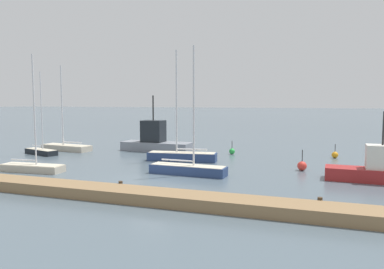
{
  "coord_description": "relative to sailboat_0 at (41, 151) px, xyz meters",
  "views": [
    {
      "loc": [
        10.87,
        -22.65,
        5.44
      ],
      "look_at": [
        0.0,
        8.79,
        2.41
      ],
      "focal_mm": 33.93,
      "sensor_mm": 36.0,
      "label": 1
    }
  ],
  "objects": [
    {
      "name": "ground_plane",
      "position": [
        15.93,
        -7.24,
        -0.4
      ],
      "size": [
        600.0,
        600.0,
        0.0
      ],
      "primitive_type": "plane",
      "color": "#4C5B66"
    },
    {
      "name": "fishing_boat_1",
      "position": [
        30.78,
        -2.93,
        0.43
      ],
      "size": [
        6.55,
        2.08,
        4.8
      ],
      "rotation": [
        0.0,
        0.0,
        -0.04
      ],
      "color": "maroon",
      "rests_on": "ground_plane"
    },
    {
      "name": "sailboat_2",
      "position": [
        5.93,
        -7.66,
        0.02
      ],
      "size": [
        5.16,
        1.82,
        9.01
      ],
      "rotation": [
        0.0,
        0.0,
        0.08
      ],
      "color": "#BCB29E",
      "rests_on": "ground_plane"
    },
    {
      "name": "sailboat_3",
      "position": [
        0.49,
        3.36,
        0.05
      ],
      "size": [
        6.1,
        2.42,
        9.38
      ],
      "rotation": [
        0.0,
        0.0,
        3.03
      ],
      "color": "#BCB29E",
      "rests_on": "ground_plane"
    },
    {
      "name": "fishing_boat_0",
      "position": [
        10.01,
        6.32,
        0.7
      ],
      "size": [
        7.85,
        2.59,
        6.1
      ],
      "rotation": [
        0.0,
        0.0,
        3.12
      ],
      "color": "gray",
      "rests_on": "ground_plane"
    },
    {
      "name": "channel_buoy_1",
      "position": [
        18.54,
        6.68,
        -0.09
      ],
      "size": [
        0.6,
        0.6,
        1.4
      ],
      "color": "green",
      "rests_on": "ground_plane"
    },
    {
      "name": "sailboat_1",
      "position": [
        15.16,
        0.94,
        0.14
      ],
      "size": [
        6.46,
        2.36,
        10.07
      ],
      "rotation": [
        0.0,
        0.0,
        3.28
      ],
      "color": "navy",
      "rests_on": "ground_plane"
    },
    {
      "name": "channel_buoy_2",
      "position": [
        25.78,
        -0.33,
        -0.03
      ],
      "size": [
        0.73,
        0.73,
        1.65
      ],
      "color": "red",
      "rests_on": "ground_plane"
    },
    {
      "name": "sailboat_0",
      "position": [
        0.0,
        0.0,
        0.0
      ],
      "size": [
        4.38,
        2.36,
        8.44
      ],
      "rotation": [
        0.0,
        0.0,
        -0.3
      ],
      "color": "black",
      "rests_on": "ground_plane"
    },
    {
      "name": "channel_buoy_0",
      "position": [
        28.52,
        7.33,
        -0.08
      ],
      "size": [
        0.62,
        0.62,
        1.35
      ],
      "color": "orange",
      "rests_on": "ground_plane"
    },
    {
      "name": "sailboat_4",
      "position": [
        17.78,
        -4.76,
        0.1
      ],
      "size": [
        5.89,
        1.63,
        9.48
      ],
      "rotation": [
        0.0,
        0.0,
        -0.04
      ],
      "color": "navy",
      "rests_on": "ground_plane"
    },
    {
      "name": "dock_pier",
      "position": [
        15.93,
        -12.43,
        -0.08
      ],
      "size": [
        27.8,
        2.13,
        0.76
      ],
      "color": "olive",
      "rests_on": "ground_plane"
    }
  ]
}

